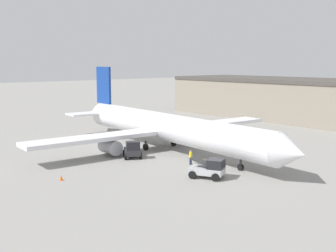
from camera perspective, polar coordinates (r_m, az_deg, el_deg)
The scene contains 6 objects.
ground_plane at distance 56.71m, azimuth 0.00°, elevation -3.31°, with size 400.00×400.00×0.00m, color gray.
airplane at distance 56.95m, azimuth -0.61°, elevation -0.12°, with size 43.88×37.98×11.00m.
ground_crew_worker at distance 48.84m, azimuth 3.08°, elevation -4.22°, with size 0.37×0.37×1.67m.
baggage_tug at distance 52.14m, azimuth -4.85°, elevation -3.26°, with size 3.42×3.18×2.19m.
belt_loader_truck at distance 43.40m, azimuth 5.62°, elevation -5.73°, with size 3.95×3.38×2.09m.
safety_cone_near at distance 43.87m, azimuth -14.27°, elevation -6.80°, with size 0.36×0.36×0.55m.
Camera 1 is at (42.05, -36.18, 11.78)m, focal length 45.00 mm.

